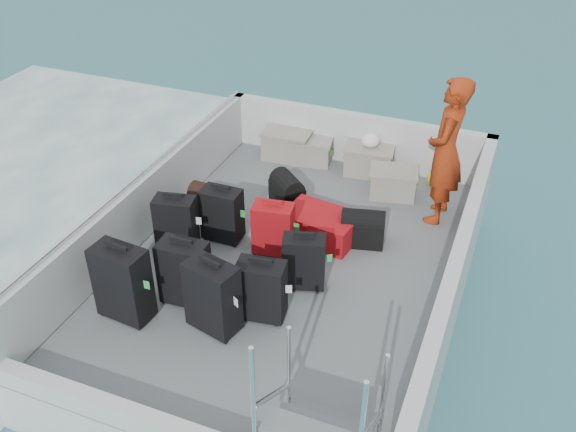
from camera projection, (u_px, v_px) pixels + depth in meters
name	position (u px, v px, depth m)	size (l,w,h in m)	color
ground	(289.00, 306.00, 7.25)	(160.00, 160.00, 0.00)	#1B4E60
ferry_hull	(289.00, 286.00, 7.08)	(3.60, 5.00, 0.60)	silver
deck	(289.00, 263.00, 6.91)	(3.30, 4.70, 0.02)	slate
deck_fittings	(309.00, 260.00, 6.34)	(3.60, 5.00, 0.90)	#B8BDBD
suitcase_0	(123.00, 284.00, 6.00)	(0.51, 0.29, 0.78)	black
suitcase_1	(176.00, 225.00, 6.93)	(0.44, 0.25, 0.65)	black
suitcase_2	(222.00, 215.00, 7.11)	(0.43, 0.26, 0.63)	black
suitcase_3	(213.00, 298.00, 5.88)	(0.48, 0.28, 0.73)	black
suitcase_4	(185.00, 273.00, 6.20)	(0.47, 0.28, 0.69)	black
suitcase_5	(273.00, 229.00, 6.90)	(0.43, 0.26, 0.60)	#B80E1C
suitcase_6	(261.00, 291.00, 6.03)	(0.45, 0.27, 0.63)	black
suitcase_7	(304.00, 262.00, 6.42)	(0.42, 0.24, 0.60)	black
suitcase_8	(321.00, 226.00, 7.21)	(0.53, 0.80, 0.32)	#B80E1C
duffel_0	(212.00, 205.00, 7.57)	(0.50, 0.30, 0.32)	black
duffel_1	(287.00, 193.00, 7.78)	(0.44, 0.30, 0.32)	black
duffel_2	(362.00, 230.00, 7.13)	(0.48, 0.30, 0.32)	black
crate_0	(287.00, 145.00, 8.77)	(0.62, 0.42, 0.37)	gray
crate_1	(311.00, 151.00, 8.68)	(0.52, 0.36, 0.32)	gray
crate_2	(369.00, 161.00, 8.42)	(0.60, 0.41, 0.36)	gray
crate_3	(393.00, 184.00, 7.96)	(0.55, 0.38, 0.33)	gray
yellow_bag	(438.00, 179.00, 8.16)	(0.28, 0.26, 0.22)	#CFCC17
white_bag	(370.00, 142.00, 8.27)	(0.24, 0.24, 0.18)	white
passenger	(446.00, 151.00, 7.16)	(0.64, 0.42, 1.75)	red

